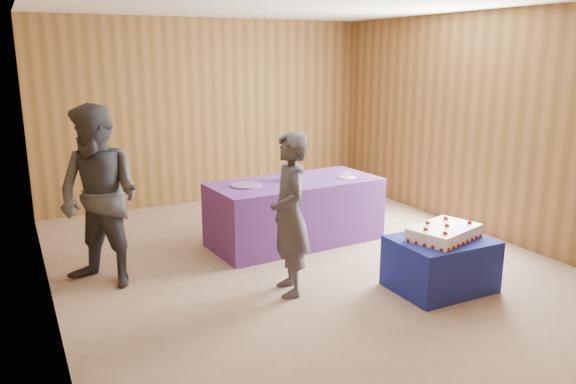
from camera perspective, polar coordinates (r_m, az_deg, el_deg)
ground at (r=6.10m, az=1.61°, el=-7.22°), size 6.00×6.00×0.00m
room_shell at (r=5.70m, az=1.73°, el=9.92°), size 5.04×6.04×2.72m
cake_table at (r=5.58m, az=15.22°, el=-7.04°), size 0.90×0.70×0.50m
serving_table at (r=6.65m, az=0.72°, el=-2.01°), size 2.06×1.03×0.75m
sheet_cake at (r=5.50m, az=15.57°, el=-3.97°), size 0.79×0.65×0.16m
vase at (r=6.57m, az=0.60°, el=2.16°), size 0.25×0.25×0.22m
flower_spray at (r=6.52m, az=0.61°, el=4.35°), size 0.22×0.22×0.17m
platter at (r=6.31m, az=-4.27°, el=0.69°), size 0.45×0.45×0.02m
plate at (r=6.75m, az=6.02°, el=1.48°), size 0.23×0.23×0.01m
cake_slice at (r=6.74m, az=6.03°, el=1.80°), size 0.08×0.08×0.08m
knife at (r=6.68m, az=7.43°, el=1.29°), size 0.26×0.06×0.00m
guest_left at (r=5.14m, az=0.17°, el=-2.32°), size 0.47×0.62×1.52m
guest_right at (r=5.58m, az=-18.61°, el=-0.52°), size 1.06×1.08×1.76m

